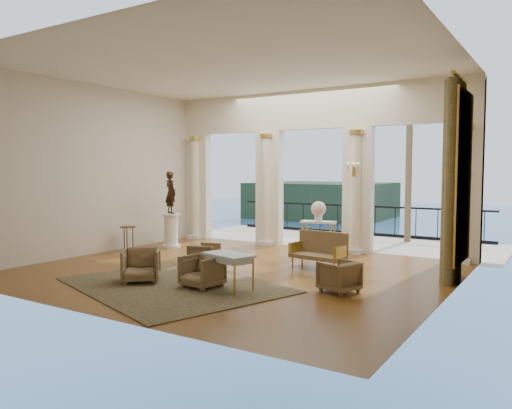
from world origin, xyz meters
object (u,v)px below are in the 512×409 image
Objects in this scene: armchair_a at (141,264)px; pedestal at (171,231)px; armchair_c at (339,275)px; armchair_d at (205,255)px; game_table at (229,257)px; statue at (171,193)px; armchair_b at (202,270)px; console_table at (318,227)px; side_table at (128,230)px; settee at (320,250)px.

armchair_a is 0.76× the size of pedestal.
armchair_c is 3.50m from armchair_d.
armchair_d is 0.64× the size of pedestal.
statue reaches higher than game_table.
pedestal is at bearing 145.42° from armchair_b.
side_table is (-4.60, -2.45, -0.14)m from console_table.
console_table reaches higher than game_table.
armchair_d is 0.47× the size of settee.
statue is (-2.74, 1.93, 1.28)m from armchair_d.
statue reaches higher than console_table.
armchair_c is at bearing 41.72° from game_table.
armchair_c is at bearing -20.81° from pedestal.
side_table reaches higher than armchair_b.
armchair_b is at bearing -160.72° from armchair_d.
side_table is at bearing -112.65° from pedestal.
pedestal reaches higher than armchair_b.
side_table is at bearing 159.87° from armchair_b.
game_table is (-1.85, -0.91, 0.29)m from armchair_c.
statue is 1.25× the size of console_table.
side_table is at bearing 172.41° from game_table.
armchair_b is at bearing -44.86° from armchair_c.
console_table is (1.55, 4.98, 0.36)m from armchair_a.
armchair_c is 0.58× the size of game_table.
settee is 1.36× the size of console_table.
pedestal is 4.29m from console_table.
game_table is (1.82, 0.46, 0.23)m from armchair_a.
settee is 1.35× the size of pedestal.
armchair_b is at bearing -104.46° from settee.
settee is at bearing 13.35° from armchair_a.
armchair_d is 0.51× the size of statue.
armchair_c is at bearing 32.04° from armchair_b.
statue is at bearing 85.03° from armchair_a.
settee is 5.52m from side_table.
armchair_b is at bearing -27.24° from armchair_a.
pedestal reaches higher than settee.
armchair_a is 3.97m from side_table.
game_table is (-0.61, -2.72, 0.19)m from settee.
pedestal is (-6.21, 2.36, 0.16)m from armchair_c.
console_table is at bearing -141.19° from statue.
console_table reaches higher than settee.
console_table is 5.21m from side_table.
armchair_a reaches higher than game_table.
armchair_b is 1.89m from armchair_d.
console_table reaches higher than armchair_c.
armchair_a is at bearing -150.29° from game_table.
statue is at bearing 158.65° from game_table.
pedestal reaches higher than side_table.
armchair_b is 0.59m from game_table.
side_table is (-4.87, 2.07, -0.01)m from game_table.
pedestal is (-4.98, 0.55, 0.06)m from settee.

